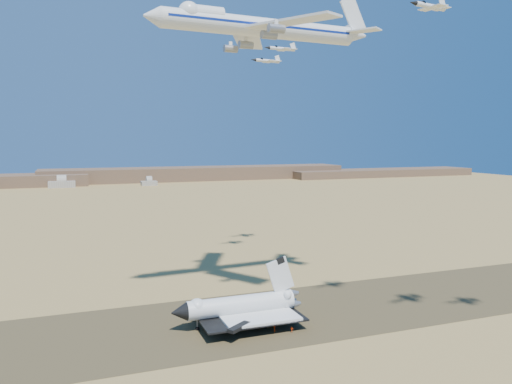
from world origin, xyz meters
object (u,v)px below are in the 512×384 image
object	(u,v)px
carrier_747	(256,27)
shuttle	(240,307)
chase_jet_a	(430,6)
crew_c	(292,330)
chase_jet_e	(282,49)
crew_a	(275,330)
chase_jet_d	(267,61)
crew_b	(275,326)

from	to	relation	value
carrier_747	shuttle	bearing A→B (deg)	-129.92
carrier_747	chase_jet_a	world-z (taller)	carrier_747
carrier_747	crew_c	bearing A→B (deg)	-91.12
chase_jet_a	chase_jet_e	distance (m)	103.15
carrier_747	chase_jet_e	distance (m)	73.15
chase_jet_a	chase_jet_e	bearing A→B (deg)	78.42
carrier_747	chase_jet_a	size ratio (longest dim) A/B	5.58
shuttle	crew_a	xyz separation A→B (m)	(7.40, -9.89, -4.44)
chase_jet_d	crew_a	bearing A→B (deg)	-115.93
chase_jet_a	chase_jet_e	world-z (taller)	chase_jet_e
shuttle	chase_jet_e	bearing A→B (deg)	58.76
shuttle	chase_jet_e	distance (m)	130.11
chase_jet_a	carrier_747	bearing A→B (deg)	120.66
carrier_747	crew_c	distance (m)	94.93
shuttle	carrier_747	world-z (taller)	carrier_747
carrier_747	crew_c	size ratio (longest dim) A/B	46.59
crew_a	crew_b	world-z (taller)	crew_a
carrier_747	chase_jet_d	distance (m)	56.16
shuttle	crew_a	bearing A→B (deg)	-53.30
crew_b	shuttle	bearing A→B (deg)	13.96
crew_b	crew_c	distance (m)	5.53
chase_jet_d	crew_c	bearing A→B (deg)	-112.32
shuttle	crew_c	distance (m)	17.30
crew_b	chase_jet_d	world-z (taller)	chase_jet_d
shuttle	crew_b	xyz separation A→B (m)	(8.42, -7.39, -4.45)
carrier_747	crew_a	xyz separation A→B (m)	(-3.39, -24.92, -91.15)
crew_c	chase_jet_a	bearing A→B (deg)	-163.75
chase_jet_e	crew_c	bearing A→B (deg)	-115.66
crew_c	chase_jet_a	size ratio (longest dim) A/B	0.12
chase_jet_e	chase_jet_d	bearing A→B (deg)	-138.88
crew_c	chase_jet_e	world-z (taller)	chase_jet_e
chase_jet_d	carrier_747	bearing A→B (deg)	-121.38
chase_jet_d	chase_jet_e	xyz separation A→B (m)	(12.29, 12.49, 7.95)
carrier_747	crew_a	distance (m)	94.55
shuttle	crew_b	world-z (taller)	shuttle
carrier_747	crew_b	distance (m)	93.90
chase_jet_a	shuttle	bearing A→B (deg)	140.76
crew_c	chase_jet_d	distance (m)	120.04
crew_a	chase_jet_a	size ratio (longest dim) A/B	0.12
crew_a	crew_c	world-z (taller)	crew_a
carrier_747	crew_b	world-z (taller)	carrier_747
crew_a	chase_jet_e	distance (m)	137.01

